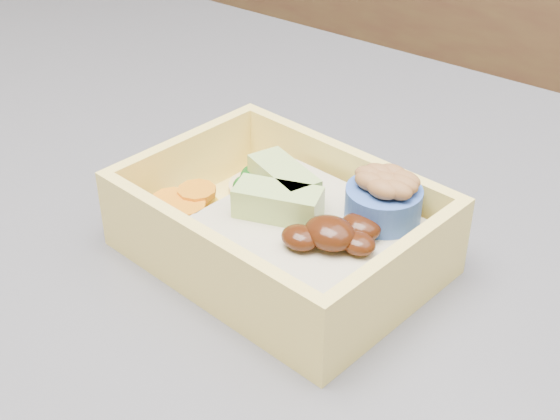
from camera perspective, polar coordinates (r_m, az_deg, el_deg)
The scene contains 1 object.
bento_box at distance 0.48m, azimuth 0.73°, elevation -1.36°, with size 0.20×0.15×0.07m.
Camera 1 is at (0.37, -0.34, 1.22)m, focal length 50.00 mm.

